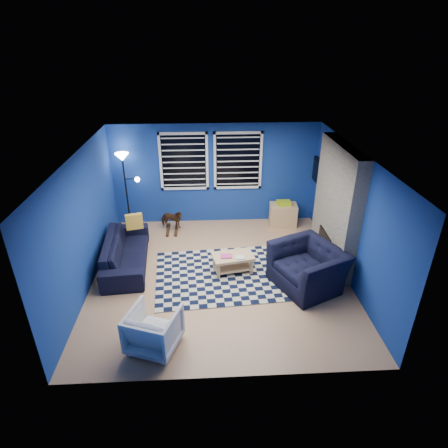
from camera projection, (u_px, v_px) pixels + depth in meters
name	position (u px, v px, depth m)	size (l,w,h in m)	color
floor	(220.00, 275.00, 7.53)	(5.00, 5.00, 0.00)	tan
ceiling	(219.00, 155.00, 6.39)	(5.00, 5.00, 0.00)	white
wall_back	(215.00, 175.00, 9.18)	(5.00, 5.00, 0.00)	navy
wall_left	(83.00, 223.00, 6.84)	(5.00, 5.00, 0.00)	navy
wall_right	(351.00, 217.00, 7.08)	(5.00, 5.00, 0.00)	navy
fireplace	(335.00, 208.00, 7.54)	(0.65, 2.00, 2.50)	gray
window_left	(184.00, 162.00, 8.95)	(1.17, 0.06, 1.42)	black
window_right	(238.00, 161.00, 9.01)	(1.17, 0.06, 1.42)	black
tv	(320.00, 174.00, 8.79)	(0.07, 1.00, 0.58)	black
rug	(219.00, 275.00, 7.53)	(2.50, 2.00, 0.02)	black
sofa	(126.00, 252.00, 7.76)	(0.82, 2.11, 0.61)	black
armchair_big	(308.00, 267.00, 7.07)	(1.09, 1.25, 0.81)	black
armchair_bent	(154.00, 329.00, 5.68)	(0.72, 0.75, 0.68)	gray
rocking_horse	(172.00, 219.00, 9.07)	(0.59, 0.27, 0.50)	#482317
coffee_table	(233.00, 260.00, 7.53)	(0.88, 0.61, 0.41)	tan
cabinet	(283.00, 214.00, 9.40)	(0.70, 0.49, 0.64)	tan
floor_lamp	(124.00, 168.00, 8.71)	(0.52, 0.32, 1.90)	black
throw_pillow	(134.00, 222.00, 7.94)	(0.36, 0.11, 0.34)	gold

